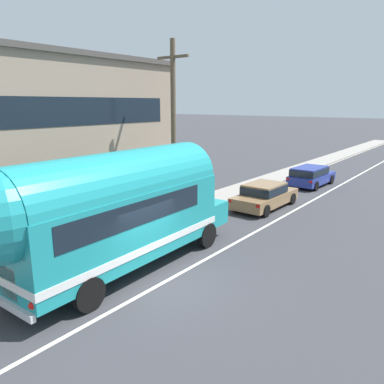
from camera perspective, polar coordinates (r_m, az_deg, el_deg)
The scene contains 7 objects.
ground_plane at distance 12.40m, azimuth -4.73°, elevation -13.75°, with size 300.00×300.00×0.00m, color #38383D.
lane_markings at distance 22.79m, azimuth 12.80°, elevation -1.31°, with size 3.67×80.00×0.01m.
sidewalk_slab at distance 22.50m, azimuth 3.71°, elevation -1.01°, with size 2.18×90.00×0.15m, color gray.
utility_pole at distance 18.13m, azimuth -2.83°, elevation 9.48°, with size 1.80×0.24×8.50m.
painted_bus at distance 12.48m, azimuth -12.20°, elevation -2.47°, with size 2.80×10.43×4.12m.
car_lead at distance 21.01m, azimuth 10.98°, elevation -0.38°, with size 2.07×4.65×1.37m.
car_second at distance 27.33m, azimuth 17.59°, elevation 2.48°, with size 2.08×4.34×1.37m.
Camera 1 is at (7.51, -8.10, 5.64)m, focal length 35.08 mm.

